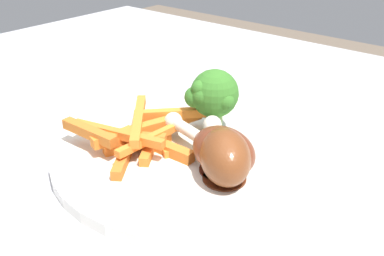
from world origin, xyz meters
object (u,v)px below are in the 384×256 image
dining_table (219,222)px  carrot_fries_pile (141,134)px  dinner_plate (192,150)px  broccoli_floret_front (212,95)px  chicken_drumstick_near (219,149)px  chicken_drumstick_far (224,155)px

dining_table → carrot_fries_pile: bearing=43.1°
dining_table → dinner_plate: dinner_plate is taller
broccoli_floret_front → chicken_drumstick_near: (-0.05, 0.05, -0.02)m
dining_table → broccoli_floret_front: bearing=-30.7°
dining_table → carrot_fries_pile: size_ratio=8.64×
dining_table → broccoli_floret_front: (0.02, -0.01, 0.15)m
dinner_plate → carrot_fries_pile: size_ratio=1.98×
dinner_plate → chicken_drumstick_near: bearing=160.7°
dinner_plate → chicken_drumstick_near: 0.06m
dinner_plate → broccoli_floret_front: broccoli_floret_front is taller
carrot_fries_pile → dinner_plate: bearing=-140.2°
dinner_plate → chicken_drumstick_near: (-0.05, 0.02, 0.03)m
dining_table → chicken_drumstick_near: 0.13m
dinner_plate → chicken_drumstick_far: chicken_drumstick_far is taller
dinner_plate → carrot_fries_pile: bearing=39.8°
carrot_fries_pile → chicken_drumstick_near: size_ratio=1.13×
dining_table → chicken_drumstick_far: (-0.04, 0.05, 0.13)m
dining_table → broccoli_floret_front: size_ratio=17.80×
dining_table → dinner_plate: (0.02, 0.02, 0.10)m
dining_table → chicken_drumstick_near: size_ratio=9.80×
chicken_drumstick_near → chicken_drumstick_far: (-0.01, 0.01, 0.00)m
broccoli_floret_front → chicken_drumstick_near: size_ratio=0.55×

